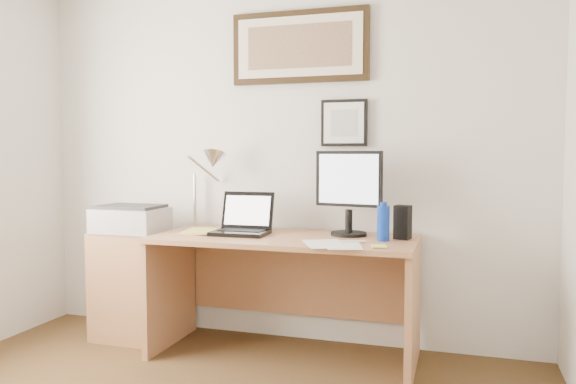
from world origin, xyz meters
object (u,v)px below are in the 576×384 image
at_px(laptop, 243,225).
at_px(book, 186,231).
at_px(printer, 131,219).
at_px(water_bottle, 383,223).
at_px(lcd_monitor, 349,189).
at_px(side_cabinet, 136,285).
at_px(desk, 288,272).

bearing_deg(laptop, book, -170.38).
bearing_deg(laptop, printer, -178.78).
height_order(water_bottle, laptop, laptop).
bearing_deg(book, lcd_monitor, 9.71).
relative_size(side_cabinet, desk, 0.46).
bearing_deg(desk, water_bottle, -7.76).
bearing_deg(desk, side_cabinet, -178.11).
relative_size(laptop, printer, 0.78).
height_order(side_cabinet, lcd_monitor, lcd_monitor).
distance_m(water_bottle, laptop, 0.88).
bearing_deg(printer, desk, 3.89).
distance_m(side_cabinet, water_bottle, 1.74).
xyz_separation_m(water_bottle, lcd_monitor, (-0.23, 0.14, 0.19)).
bearing_deg(printer, laptop, 1.22).
xyz_separation_m(side_cabinet, laptop, (0.79, -0.02, 0.44)).
xyz_separation_m(desk, laptop, (-0.28, -0.06, 0.29)).
xyz_separation_m(water_bottle, book, (-1.25, -0.04, -0.09)).
bearing_deg(side_cabinet, lcd_monitor, 3.61).
relative_size(side_cabinet, printer, 1.66).
relative_size(water_bottle, desk, 0.13).
height_order(desk, printer, printer).
bearing_deg(laptop, side_cabinet, 178.49).
relative_size(desk, laptop, 4.63).
distance_m(lcd_monitor, printer, 1.47).
relative_size(desk, printer, 3.64).
height_order(laptop, lcd_monitor, lcd_monitor).
bearing_deg(lcd_monitor, side_cabinet, -176.39).
distance_m(side_cabinet, lcd_monitor, 1.60).
bearing_deg(water_bottle, side_cabinet, 178.39).
height_order(side_cabinet, laptop, laptop).
relative_size(lcd_monitor, printer, 1.18).
height_order(book, laptop, laptop).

